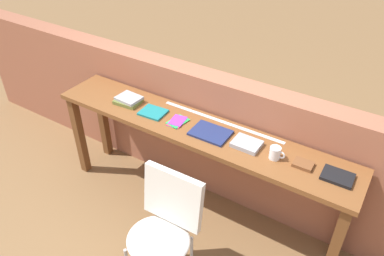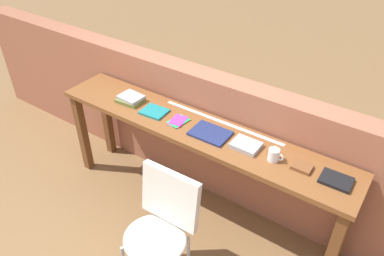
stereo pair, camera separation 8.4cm
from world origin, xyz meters
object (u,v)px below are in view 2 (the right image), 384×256
Objects in this scene: chair_white_moulded at (160,225)px; book_stack_leftmost at (131,99)px; mug at (274,155)px; magazine_cycling at (154,112)px; pamphlet_pile_colourful at (178,121)px; leather_journal_brown at (302,167)px; book_repair_rightmost at (336,180)px; book_open_centre at (210,133)px.

chair_white_moulded is 1.13m from book_stack_leftmost.
book_stack_leftmost is 2.00× the size of mug.
chair_white_moulded is at bearing -53.04° from magazine_cycling.
leather_journal_brown reaches higher than pamphlet_pile_colourful.
book_stack_leftmost is 1.70× the size of leather_journal_brown.
book_repair_rightmost is at bearing -0.00° from leather_journal_brown.
book_stack_leftmost reaches higher than book_repair_rightmost.
mug reaches higher than book_repair_rightmost.
book_open_centre is at bearing 92.33° from chair_white_moulded.
chair_white_moulded is at bearing -63.57° from pamphlet_pile_colourful.
book_open_centre is at bearing -2.97° from magazine_cycling.
book_repair_rightmost is (1.72, 0.02, -0.01)m from book_stack_leftmost.
mug is 0.85× the size of leather_journal_brown.
chair_white_moulded is 1.02m from leather_journal_brown.
book_stack_leftmost reaches higher than magazine_cycling.
book_repair_rightmost is (0.92, 0.03, 0.00)m from book_open_centre.
book_repair_rightmost reaches higher than book_open_centre.
leather_journal_brown is (0.67, 0.68, 0.37)m from chair_white_moulded.
book_stack_leftmost is at bearing 179.25° from mug.
mug is (0.81, -0.00, 0.04)m from pamphlet_pile_colourful.
pamphlet_pile_colourful is 0.63× the size of book_open_centre.
leather_journal_brown is (1.23, 0.03, 0.00)m from magazine_cycling.
pamphlet_pile_colourful is 1.38× the size of leather_journal_brown.
pamphlet_pile_colourful is at bearing -179.35° from leather_journal_brown.
mug is at bearing -176.75° from book_repair_rightmost.
book_repair_rightmost is at bearing 0.52° from book_stack_leftmost.
book_open_centre is 2.21× the size of leather_journal_brown.
chair_white_moulded is 1.18m from book_repair_rightmost.
book_repair_rightmost is (0.90, 0.68, 0.36)m from chair_white_moulded.
book_open_centre is at bearing -178.96° from leather_journal_brown.
book_stack_leftmost is 0.27m from magazine_cycling.
book_open_centre is 0.70m from leather_journal_brown.
leather_journal_brown is (0.99, 0.03, 0.01)m from pamphlet_pile_colourful.
book_repair_rightmost is at bearing 4.51° from mug.
pamphlet_pile_colourful is 1.64× the size of mug.
book_stack_leftmost is 0.50m from pamphlet_pile_colourful.
mug is 0.19m from leather_journal_brown.
leather_journal_brown reaches higher than chair_white_moulded.
book_open_centre is at bearing 0.60° from pamphlet_pile_colourful.
leather_journal_brown is at bearing 179.60° from book_repair_rightmost.
book_open_centre is at bearing 179.33° from mug.
pamphlet_pile_colourful is at bearing -2.74° from magazine_cycling.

